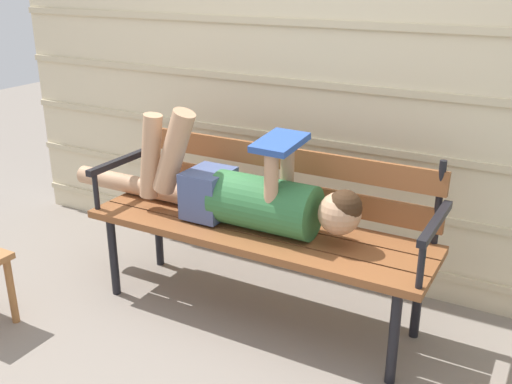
{
  "coord_description": "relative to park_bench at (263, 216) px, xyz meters",
  "views": [
    {
      "loc": [
        1.24,
        -2.11,
        1.63
      ],
      "look_at": [
        0.0,
        0.13,
        0.65
      ],
      "focal_mm": 41.37,
      "sensor_mm": 36.0,
      "label": 1
    }
  ],
  "objects": [
    {
      "name": "ground_plane",
      "position": [
        0.0,
        -0.2,
        -0.51
      ],
      "size": [
        12.0,
        12.0,
        0.0
      ],
      "primitive_type": "plane",
      "color": "gray"
    },
    {
      "name": "house_siding",
      "position": [
        0.0,
        0.53,
        0.71
      ],
      "size": [
        4.0,
        0.08,
        2.43
      ],
      "color": "beige",
      "rests_on": "ground"
    },
    {
      "name": "park_bench",
      "position": [
        0.0,
        0.0,
        0.0
      ],
      "size": [
        1.69,
        0.5,
        0.86
      ],
      "color": "brown",
      "rests_on": "ground"
    },
    {
      "name": "reclining_person",
      "position": [
        -0.09,
        -0.07,
        0.12
      ],
      "size": [
        1.67,
        0.26,
        0.55
      ],
      "color": "#33703D"
    }
  ]
}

